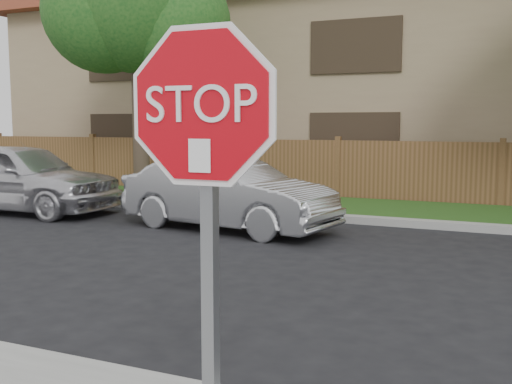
% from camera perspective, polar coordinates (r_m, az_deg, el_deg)
% --- Properties ---
extents(far_curb, '(70.00, 0.30, 0.15)m').
position_cam_1_polar(far_curb, '(12.18, 21.77, -3.26)').
color(far_curb, gray).
rests_on(far_curb, ground).
extents(grass_strip, '(70.00, 3.00, 0.12)m').
position_cam_1_polar(grass_strip, '(13.81, 22.02, -2.21)').
color(grass_strip, '#1E4714').
rests_on(grass_strip, ground).
extents(fence, '(70.00, 0.12, 1.60)m').
position_cam_1_polar(fence, '(15.32, 22.34, 1.40)').
color(fence, brown).
rests_on(fence, ground).
extents(apartment_building, '(35.20, 9.20, 7.20)m').
position_cam_1_polar(apartment_building, '(20.91, 23.10, 10.14)').
color(apartment_building, '#9B8260').
rests_on(apartment_building, ground).
extents(tree_left, '(4.80, 3.90, 7.78)m').
position_cam_1_polar(tree_left, '(16.66, -11.39, 17.44)').
color(tree_left, '#382B21').
rests_on(tree_left, ground).
extents(stop_sign, '(1.01, 0.13, 2.55)m').
position_cam_1_polar(stop_sign, '(2.72, -4.92, 1.40)').
color(stop_sign, gray).
rests_on(stop_sign, sidewalk_near).
extents(sedan_far_left, '(4.83, 2.04, 1.63)m').
position_cam_1_polar(sedan_far_left, '(14.81, -21.57, 1.33)').
color(sedan_far_left, silver).
rests_on(sedan_far_left, ground).
extents(sedan_left, '(4.49, 2.20, 1.42)m').
position_cam_1_polar(sedan_left, '(11.54, -2.68, -0.13)').
color(sedan_left, '#B8B9BD').
rests_on(sedan_left, ground).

